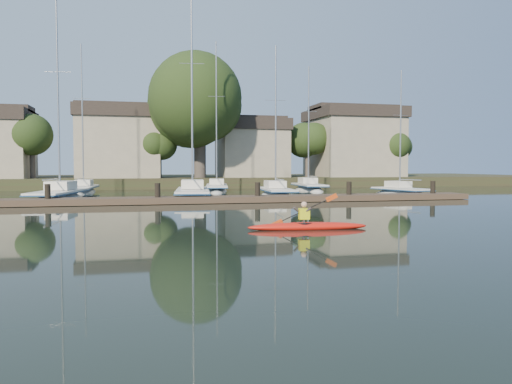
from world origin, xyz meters
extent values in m
plane|color=black|center=(0.00, 0.00, 0.00)|extent=(160.00, 160.00, 0.00)
ellipsoid|color=red|center=(1.64, 0.76, 0.09)|extent=(4.26, 0.94, 0.32)
cylinder|color=black|center=(1.50, 0.77, 0.20)|extent=(0.69, 0.69, 0.08)
imported|color=#302B2D|center=(1.50, 0.77, 0.53)|extent=(0.25, 0.35, 0.92)
cube|color=#C9CE13|center=(1.50, 0.77, 0.55)|extent=(0.38, 0.29, 0.38)
sphere|color=tan|center=(1.50, 0.77, 0.86)|extent=(0.21, 0.21, 0.21)
cube|color=#483629|center=(0.00, 14.00, 0.20)|extent=(34.00, 2.00, 0.35)
cylinder|color=black|center=(-9.00, 14.00, 0.30)|extent=(0.32, 0.32, 1.80)
cylinder|color=black|center=(-3.00, 14.00, 0.30)|extent=(0.32, 0.32, 1.80)
cylinder|color=black|center=(3.00, 14.00, 0.30)|extent=(0.32, 0.32, 1.80)
cylinder|color=black|center=(9.00, 14.00, 0.30)|extent=(0.32, 0.32, 1.80)
cylinder|color=black|center=(15.00, 14.00, 0.30)|extent=(0.32, 0.32, 1.80)
ellipsoid|color=silver|center=(-9.06, 18.33, -0.36)|extent=(3.38, 8.88, 1.94)
cube|color=silver|center=(-9.06, 18.33, 0.56)|extent=(3.05, 7.32, 0.14)
cube|color=navy|center=(-9.06, 18.33, 0.48)|extent=(3.16, 7.50, 0.08)
cube|color=beige|center=(-8.98, 18.84, 0.94)|extent=(1.77, 2.61, 0.56)
cylinder|color=#9EA0A5|center=(-9.02, 18.58, 6.72)|extent=(0.12, 0.12, 12.22)
cylinder|color=#9EA0A5|center=(-9.25, 17.04, 1.38)|extent=(0.56, 3.27, 0.08)
cylinder|color=#9EA0A5|center=(-9.02, 18.58, 8.19)|extent=(1.62, 0.27, 0.03)
ellipsoid|color=silver|center=(-0.55, 17.98, -0.37)|extent=(3.23, 9.59, 1.99)
cube|color=silver|center=(-0.55, 17.98, 0.57)|extent=(2.94, 7.90, 0.15)
cube|color=navy|center=(-0.55, 17.98, 0.49)|extent=(3.04, 8.09, 0.08)
cube|color=beige|center=(-0.49, 18.54, 0.96)|extent=(1.75, 2.78, 0.57)
cylinder|color=#9EA0A5|center=(-0.52, 18.26, 7.42)|extent=(0.13, 0.13, 13.59)
cylinder|color=#9EA0A5|center=(-0.71, 16.58, 1.41)|extent=(0.48, 3.56, 0.08)
cylinder|color=#9EA0A5|center=(-0.52, 18.26, 9.05)|extent=(1.67, 0.22, 0.03)
ellipsoid|color=silver|center=(5.64, 19.25, -0.33)|extent=(2.51, 7.61, 1.78)
cube|color=silver|center=(5.64, 19.25, 0.51)|extent=(2.32, 6.26, 0.13)
cube|color=navy|center=(5.64, 19.25, 0.44)|extent=(2.40, 6.41, 0.07)
cube|color=beige|center=(5.67, 19.70, 0.86)|extent=(1.46, 2.19, 0.51)
cylinder|color=#9EA0A5|center=(5.66, 19.48, 5.71)|extent=(0.11, 0.11, 10.29)
cylinder|color=#9EA0A5|center=(5.56, 18.13, 1.26)|extent=(0.28, 2.84, 0.07)
cylinder|color=#9EA0A5|center=(5.66, 19.48, 6.94)|extent=(1.50, 0.14, 0.03)
ellipsoid|color=silver|center=(15.19, 18.43, -0.31)|extent=(3.00, 6.41, 1.67)
cube|color=silver|center=(15.19, 18.43, 0.48)|extent=(2.70, 5.30, 0.12)
cube|color=navy|center=(15.19, 18.43, 0.41)|extent=(2.79, 5.44, 0.07)
cube|color=beige|center=(15.12, 18.79, 0.81)|extent=(1.54, 1.93, 0.48)
cylinder|color=#9EA0A5|center=(15.16, 18.61, 4.93)|extent=(0.11, 0.11, 8.81)
cylinder|color=#9EA0A5|center=(15.37, 17.52, 1.19)|extent=(0.52, 2.31, 0.07)
cylinder|color=#9EA0A5|center=(15.16, 18.61, 5.99)|extent=(1.39, 0.30, 0.03)
ellipsoid|color=silver|center=(-8.52, 27.51, -0.31)|extent=(2.17, 8.09, 1.70)
cube|color=silver|center=(-8.52, 27.51, 0.49)|extent=(2.03, 6.65, 0.12)
cube|color=navy|center=(-8.52, 27.51, 0.42)|extent=(2.11, 6.81, 0.07)
cube|color=beige|center=(-8.50, 27.99, 0.82)|extent=(1.33, 2.29, 0.49)
cylinder|color=#9EA0A5|center=(-8.51, 27.75, 6.33)|extent=(0.11, 0.11, 11.60)
cylinder|color=#9EA0A5|center=(-8.57, 26.30, 1.20)|extent=(0.19, 3.05, 0.07)
cylinder|color=#9EA0A5|center=(-8.51, 27.75, 7.73)|extent=(1.43, 0.08, 0.03)
ellipsoid|color=silver|center=(2.55, 27.54, -0.31)|extent=(3.21, 9.07, 1.69)
cube|color=silver|center=(2.55, 27.54, 0.49)|extent=(2.88, 7.48, 0.12)
cube|color=navy|center=(2.55, 27.54, 0.42)|extent=(2.97, 7.66, 0.07)
cube|color=beige|center=(2.64, 28.07, 0.82)|extent=(1.61, 2.65, 0.49)
cylinder|color=#9EA0A5|center=(2.60, 27.80, 6.76)|extent=(0.11, 0.11, 12.45)
cylinder|color=#9EA0A5|center=(2.35, 26.22, 1.20)|extent=(0.59, 3.35, 0.07)
cylinder|color=#9EA0A5|center=(2.60, 27.80, 8.25)|extent=(1.41, 0.24, 0.03)
ellipsoid|color=silver|center=(10.81, 26.86, -0.33)|extent=(2.66, 7.79, 1.82)
cube|color=silver|center=(10.81, 26.86, 0.53)|extent=(2.44, 6.41, 0.13)
cube|color=navy|center=(10.81, 26.86, 0.45)|extent=(2.53, 6.57, 0.08)
cube|color=beige|center=(10.85, 27.32, 0.88)|extent=(1.52, 2.25, 0.53)
cylinder|color=#9EA0A5|center=(10.83, 27.09, 5.83)|extent=(0.11, 0.11, 10.51)
cylinder|color=#9EA0A5|center=(10.71, 25.72, 1.29)|extent=(0.33, 2.90, 0.08)
cylinder|color=#9EA0A5|center=(10.83, 27.09, 7.09)|extent=(1.53, 0.16, 0.03)
cube|color=#2A391C|center=(0.00, 44.00, 0.50)|extent=(90.00, 24.00, 1.00)
cube|color=#9D937E|center=(-6.00, 38.00, 4.00)|extent=(8.00, 8.00, 6.00)
cube|color=#312823|center=(-6.00, 38.00, 7.60)|extent=(8.40, 8.40, 1.20)
cube|color=#9D937E|center=(8.00, 38.00, 3.50)|extent=(7.00, 7.00, 5.00)
cube|color=#312823|center=(8.00, 38.00, 6.60)|extent=(7.35, 7.35, 1.20)
cube|color=#9D937E|center=(20.00, 38.00, 4.25)|extent=(9.00, 9.00, 6.50)
cube|color=#312823|center=(20.00, 38.00, 8.10)|extent=(9.45, 9.45, 1.20)
cylinder|color=#473D38|center=(2.00, 35.00, 3.50)|extent=(1.20, 1.20, 5.00)
sphere|color=black|center=(2.00, 35.00, 8.50)|extent=(8.50, 8.50, 8.50)
cylinder|color=#473D38|center=(-14.00, 36.00, 2.50)|extent=(0.48, 0.48, 3.00)
sphere|color=black|center=(-14.00, 36.00, 5.00)|extent=(3.40, 3.40, 3.40)
cylinder|color=#473D38|center=(-2.00, 35.50, 2.40)|extent=(0.38, 0.38, 2.80)
sphere|color=black|center=(-2.00, 35.50, 4.60)|extent=(2.72, 2.72, 2.72)
cylinder|color=#473D38|center=(14.00, 36.50, 2.60)|extent=(0.50, 0.50, 3.20)
sphere|color=black|center=(14.00, 36.50, 5.25)|extent=(3.57, 3.57, 3.57)
cylinder|color=#473D38|center=(24.00, 35.00, 2.30)|extent=(0.41, 0.41, 2.60)
sphere|color=black|center=(24.00, 35.00, 4.45)|extent=(2.89, 2.89, 2.89)
camera|label=1|loc=(-4.04, -15.56, 2.20)|focal=35.00mm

